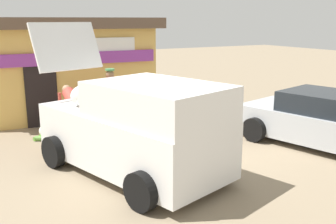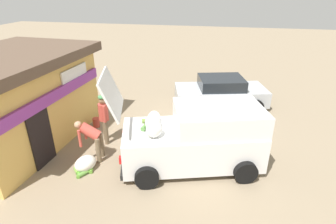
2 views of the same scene
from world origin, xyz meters
TOP-DOWN VIEW (x-y plane):
  - ground_plane at (0.00, 0.00)m, footprint 60.00×60.00m
  - storefront_bar at (-1.39, 5.87)m, footprint 6.12×4.32m
  - delivery_van at (-1.55, -0.48)m, footprint 3.10×4.88m
  - parked_sedan at (3.30, -1.08)m, footprint 2.96×4.42m
  - vendor_standing at (-0.83, 2.83)m, footprint 0.50×0.47m
  - customer_bending at (-1.93, 2.79)m, footprint 0.59×0.83m
  - unloaded_banana_pile at (-2.54, 2.78)m, footprint 0.92×0.78m
  - paint_bucket at (0.15, 3.67)m, footprint 0.27×0.27m

SIDE VIEW (x-z plane):
  - ground_plane at x=0.00m, z-range 0.00..0.00m
  - paint_bucket at x=0.15m, z-range 0.00..0.38m
  - unloaded_banana_pile at x=-2.54m, z-range -0.02..0.43m
  - parked_sedan at x=3.30m, z-range -0.04..1.32m
  - customer_bending at x=-1.93m, z-range 0.18..1.52m
  - delivery_van at x=-1.55m, z-range -0.54..2.49m
  - vendor_standing at x=-0.83m, z-range 0.14..1.90m
  - storefront_bar at x=-1.39m, z-range 0.04..3.19m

